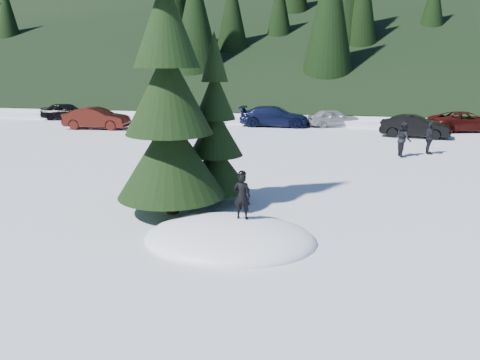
% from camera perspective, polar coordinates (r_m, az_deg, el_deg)
% --- Properties ---
extents(ground, '(200.00, 200.00, 0.00)m').
position_cam_1_polar(ground, '(12.14, -1.24, -7.29)').
color(ground, white).
rests_on(ground, ground).
extents(snow_mound, '(4.48, 3.52, 0.96)m').
position_cam_1_polar(snow_mound, '(12.14, -1.24, -7.29)').
color(snow_mound, white).
rests_on(snow_mound, ground).
extents(spruce_tall, '(3.20, 3.20, 8.60)m').
position_cam_1_polar(spruce_tall, '(13.70, -8.70, 9.34)').
color(spruce_tall, black).
rests_on(spruce_tall, ground).
extents(spruce_short, '(2.20, 2.20, 5.37)m').
position_cam_1_polar(spruce_short, '(14.87, -3.02, 5.14)').
color(spruce_short, black).
rests_on(spruce_short, ground).
extents(child_skier, '(0.45, 0.31, 1.21)m').
position_cam_1_polar(child_skier, '(12.07, 0.26, -1.97)').
color(child_skier, black).
rests_on(child_skier, snow_mound).
extents(adult_0, '(0.76, 0.90, 1.67)m').
position_cam_1_polar(adult_0, '(23.75, 19.34, 4.71)').
color(adult_0, black).
rests_on(adult_0, ground).
extents(adult_1, '(0.49, 0.96, 1.58)m').
position_cam_1_polar(adult_1, '(24.81, 22.11, 4.73)').
color(adult_1, black).
rests_on(adult_1, ground).
extents(car_0, '(3.98, 1.90, 1.31)m').
position_cam_1_polar(car_0, '(39.25, -20.38, 7.86)').
color(car_0, black).
rests_on(car_0, ground).
extents(car_1, '(4.48, 1.82, 1.44)m').
position_cam_1_polar(car_1, '(33.19, -17.06, 7.21)').
color(car_1, '#3B100A').
rests_on(car_1, ground).
extents(car_2, '(5.75, 4.02, 1.46)m').
position_cam_1_polar(car_2, '(35.23, -6.14, 8.15)').
color(car_2, '#53565B').
rests_on(car_2, ground).
extents(car_3, '(4.88, 2.04, 1.41)m').
position_cam_1_polar(car_3, '(33.08, 4.22, 7.75)').
color(car_3, black).
rests_on(car_3, ground).
extents(car_4, '(3.87, 2.61, 1.22)m').
position_cam_1_polar(car_4, '(33.51, 11.33, 7.43)').
color(car_4, '#95989D').
rests_on(car_4, ground).
extents(car_5, '(4.19, 2.06, 1.32)m').
position_cam_1_polar(car_5, '(30.10, 20.54, 6.15)').
color(car_5, black).
rests_on(car_5, ground).
extents(car_6, '(4.99, 3.25, 1.28)m').
position_cam_1_polar(car_6, '(33.99, 25.82, 6.43)').
color(car_6, '#390C0A').
rests_on(car_6, ground).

